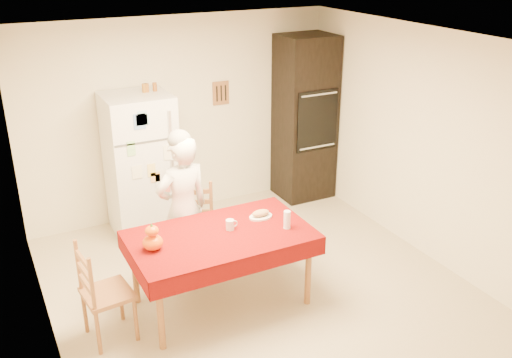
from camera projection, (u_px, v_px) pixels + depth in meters
floor at (264, 293)px, 5.77m from camera, size 4.50×4.50×0.00m
room_shell at (265, 141)px, 5.15m from camera, size 4.02×4.52×2.51m
refrigerator at (141, 165)px, 6.72m from camera, size 0.75×0.74×1.70m
oven_cabinet at (305, 118)px, 7.61m from camera, size 0.70×0.62×2.20m
dining_table at (221, 240)px, 5.36m from camera, size 1.70×1.00×0.76m
chair_far at (196, 225)px, 6.05m from camera, size 0.51×0.49×0.95m
chair_left at (100, 290)px, 4.92m from camera, size 0.44×0.46×0.95m
seated_woman at (183, 209)px, 5.77m from camera, size 0.61×0.44×1.56m
coffee_mug at (230, 225)px, 5.39m from camera, size 0.08×0.08×0.10m
pumpkin_lower at (153, 242)px, 5.04m from camera, size 0.18×0.18×0.14m
pumpkin_upper at (152, 231)px, 4.99m from camera, size 0.12×0.12×0.09m
wine_glass at (287, 220)px, 5.41m from camera, size 0.07×0.07×0.18m
bread_plate at (261, 217)px, 5.64m from camera, size 0.24×0.24×0.02m
bread_loaf at (261, 213)px, 5.62m from camera, size 0.18×0.10×0.06m
spice_jar_left at (144, 88)px, 6.46m from camera, size 0.05×0.05×0.10m
spice_jar_mid at (147, 88)px, 6.47m from camera, size 0.05×0.05×0.10m
spice_jar_right at (155, 87)px, 6.51m from camera, size 0.05×0.05×0.10m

